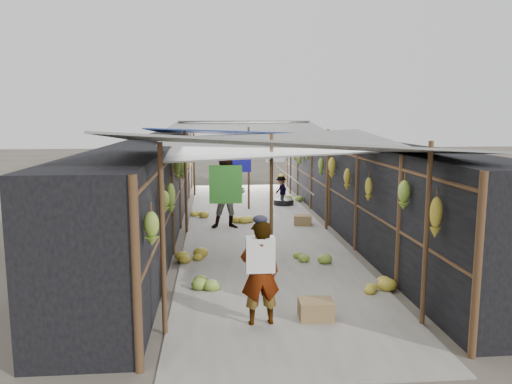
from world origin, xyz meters
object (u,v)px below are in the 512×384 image
object	(u,v)px
black_basin	(284,202)
vendor_seated	(281,190)
vendor_elderly	(260,273)
crate_near	(316,310)
shopper_blue	(228,194)

from	to	relation	value
black_basin	vendor_seated	bearing A→B (deg)	101.37
vendor_elderly	vendor_seated	bearing A→B (deg)	-105.32
vendor_elderly	vendor_seated	world-z (taller)	vendor_elderly
crate_near	vendor_elderly	bearing A→B (deg)	-170.73
crate_near	vendor_seated	world-z (taller)	vendor_seated
crate_near	black_basin	bearing A→B (deg)	86.95
vendor_elderly	vendor_seated	xyz separation A→B (m)	(1.65, 9.69, -0.28)
black_basin	vendor_elderly	distance (m)	9.62
black_basin	vendor_elderly	bearing A→B (deg)	-100.17
black_basin	vendor_elderly	world-z (taller)	vendor_elderly
black_basin	shopper_blue	xyz separation A→B (m)	(-1.94, -3.28, 0.83)
black_basin	vendor_seated	world-z (taller)	vendor_seated
vendor_seated	shopper_blue	bearing A→B (deg)	-48.72
vendor_elderly	crate_near	bearing A→B (deg)	-178.69
crate_near	vendor_seated	bearing A→B (deg)	87.37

